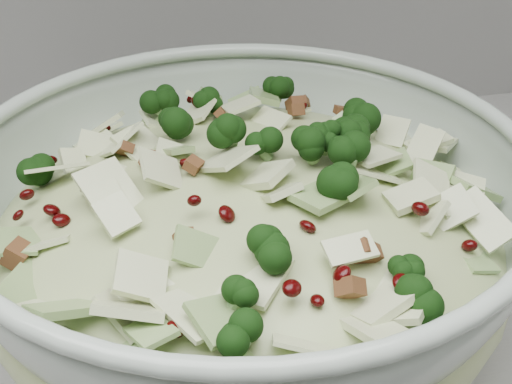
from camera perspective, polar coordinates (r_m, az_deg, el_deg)
mixing_bowl at (r=0.54m, az=-0.84°, el=-3.97°), size 0.52×0.52×0.17m
salad at (r=0.52m, az=-0.86°, el=-1.58°), size 0.49×0.49×0.17m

